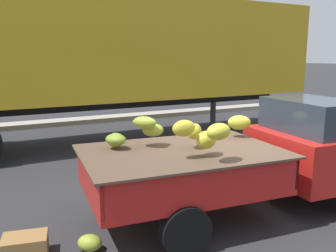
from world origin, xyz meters
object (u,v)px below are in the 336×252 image
pickup_truck (292,151)px  fallen_banana_bunch_near_tailgate (90,243)px  produce_crate (25,247)px  semi_trailer (113,51)px

pickup_truck → fallen_banana_bunch_near_tailgate: bearing=-174.8°
fallen_banana_bunch_near_tailgate → produce_crate: (-0.73, 0.22, 0.03)m
semi_trailer → fallen_banana_bunch_near_tailgate: size_ratio=38.94×
fallen_banana_bunch_near_tailgate → produce_crate: bearing=163.1°
semi_trailer → produce_crate: size_ratio=23.09×
pickup_truck → semi_trailer: (-1.08, 5.57, 1.66)m
pickup_truck → produce_crate: bearing=-177.9°
semi_trailer → fallen_banana_bunch_near_tailgate: (-2.26, -5.54, -2.44)m
semi_trailer → produce_crate: bearing=-119.5°
fallen_banana_bunch_near_tailgate → produce_crate: size_ratio=0.59×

